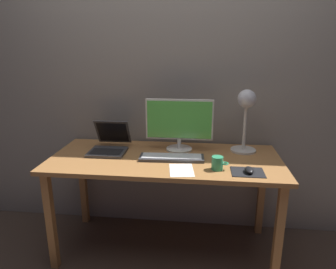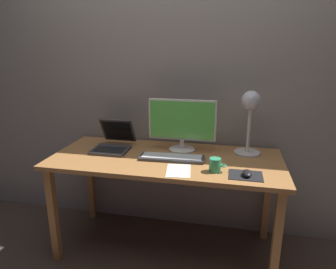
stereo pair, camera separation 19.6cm
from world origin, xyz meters
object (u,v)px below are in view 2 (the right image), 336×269
(desk_lamp, at_px, (250,111))
(coffee_mug, at_px, (215,165))
(laptop, at_px, (114,140))
(monitor, at_px, (182,123))
(mouse, at_px, (247,173))
(keyboard_main, at_px, (172,158))

(desk_lamp, xyz_separation_m, coffee_mug, (-0.20, -0.38, -0.27))
(laptop, distance_m, coffee_mug, 0.83)
(laptop, height_order, coffee_mug, laptop)
(desk_lamp, bearing_deg, coffee_mug, -118.58)
(monitor, relative_size, laptop, 1.46)
(monitor, bearing_deg, laptop, -173.89)
(laptop, distance_m, desk_lamp, 1.02)
(laptop, height_order, mouse, laptop)
(monitor, height_order, mouse, monitor)
(keyboard_main, xyz_separation_m, laptop, (-0.48, 0.14, 0.05))
(laptop, relative_size, mouse, 3.51)
(mouse, xyz_separation_m, coffee_mug, (-0.19, 0.03, 0.02))
(desk_lamp, bearing_deg, laptop, -175.12)
(keyboard_main, distance_m, laptop, 0.50)
(keyboard_main, bearing_deg, laptop, 163.33)
(monitor, height_order, laptop, monitor)
(keyboard_main, bearing_deg, coffee_mug, -26.28)
(keyboard_main, relative_size, desk_lamp, 0.98)
(monitor, distance_m, keyboard_main, 0.28)
(laptop, xyz_separation_m, mouse, (0.97, -0.32, -0.04))
(monitor, relative_size, keyboard_main, 1.10)
(coffee_mug, bearing_deg, monitor, 127.70)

